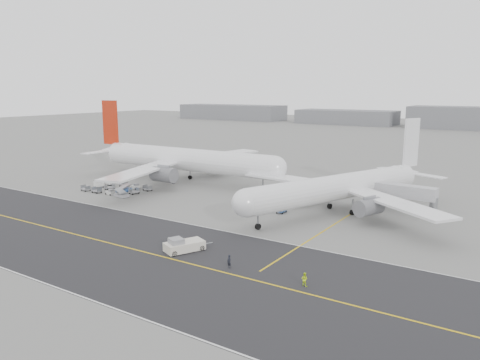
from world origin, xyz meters
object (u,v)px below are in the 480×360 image
Objects in this scene: airliner_b at (341,187)px; ground_crew_b at (304,279)px; pushback_tug at (183,245)px; jet_bridge at (400,192)px; airliner_a at (183,159)px; ground_crew_a at (229,261)px.

airliner_b is 27.87× the size of ground_crew_b.
pushback_tug is 48.37m from jet_bridge.
airliner_a is 1.24× the size of airliner_b.
airliner_b is 3.20× the size of jet_bridge.
airliner_a is 3.96× the size of jet_bridge.
airliner_a is 7.90× the size of pushback_tug.
airliner_b is 26.15× the size of ground_crew_a.
pushback_tug is at bearing -141.41° from airliner_a.
jet_bridge reaches higher than ground_crew_a.
jet_bridge is at bearing 90.20° from ground_crew_a.
jet_bridge is (10.28, 6.91, -1.16)m from airliner_b.
pushback_tug is 4.09× the size of ground_crew_a.
airliner_b is at bearing -99.90° from airliner_a.
airliner_a is 73.36m from ground_crew_b.
jet_bridge is 46.53m from ground_crew_a.
airliner_a is at bearing 154.48° from pushback_tug.
jet_bridge is at bearing 55.57° from airliner_b.
airliner_a reaches higher than ground_crew_b.
pushback_tug is 0.50× the size of jet_bridge.
airliner_b reaches higher than pushback_tug.
airliner_b is at bearing 102.57° from ground_crew_a.
jet_bridge is 8.17× the size of ground_crew_a.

